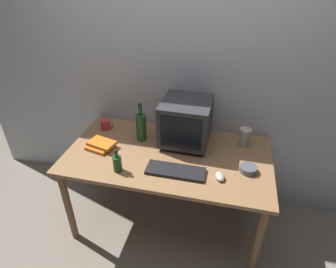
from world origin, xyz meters
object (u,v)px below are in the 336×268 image
object	(u,v)px
cd_spindle	(248,169)
metal_canister	(245,137)
keyboard	(176,171)
bottle_short	(117,163)
bottle_tall	(141,126)
mug	(106,124)
crt_monitor	(186,122)
computer_mouse	(220,176)
book_stack	(101,145)

from	to	relation	value
cd_spindle	metal_canister	xyz separation A→B (m)	(-0.04, 0.33, 0.05)
keyboard	bottle_short	bearing A→B (deg)	-169.15
bottle_tall	bottle_short	xyz separation A→B (m)	(-0.04, -0.43, -0.06)
bottle_short	metal_canister	size ratio (longest dim) A/B	1.23
mug	metal_canister	bearing A→B (deg)	1.22
crt_monitor	bottle_tall	bearing A→B (deg)	-173.53
computer_mouse	metal_canister	distance (m)	0.48
metal_canister	computer_mouse	bearing A→B (deg)	-108.62
keyboard	computer_mouse	xyz separation A→B (m)	(0.31, 0.01, 0.01)
bottle_short	book_stack	bearing A→B (deg)	135.60
computer_mouse	bottle_tall	distance (m)	0.77
keyboard	bottle_short	xyz separation A→B (m)	(-0.40, -0.08, 0.06)
computer_mouse	metal_canister	xyz separation A→B (m)	(0.15, 0.46, 0.06)
bottle_tall	cd_spindle	world-z (taller)	bottle_tall
metal_canister	bottle_short	bearing A→B (deg)	-148.14
bottle_short	metal_canister	xyz separation A→B (m)	(0.87, 0.54, 0.01)
bottle_tall	mug	world-z (taller)	bottle_tall
keyboard	bottle_tall	distance (m)	0.52
bottle_short	metal_canister	distance (m)	1.02
keyboard	mug	world-z (taller)	mug
keyboard	book_stack	bearing A→B (deg)	166.22
crt_monitor	keyboard	distance (m)	0.43
bottle_tall	mug	bearing A→B (deg)	166.79
bottle_short	mug	size ratio (longest dim) A/B	1.54
crt_monitor	book_stack	distance (m)	0.70
computer_mouse	cd_spindle	distance (m)	0.22
cd_spindle	metal_canister	world-z (taller)	metal_canister
metal_canister	cd_spindle	bearing A→B (deg)	-83.85
mug	bottle_short	bearing A→B (deg)	-58.12
bottle_tall	book_stack	world-z (taller)	bottle_tall
computer_mouse	mug	world-z (taller)	mug
crt_monitor	bottle_short	distance (m)	0.63
computer_mouse	bottle_short	bearing A→B (deg)	169.88
book_stack	cd_spindle	world-z (taller)	book_stack
metal_canister	bottle_tall	bearing A→B (deg)	-172.47
crt_monitor	book_stack	bearing A→B (deg)	-159.81
book_stack	mug	bearing A→B (deg)	105.90
cd_spindle	crt_monitor	bearing A→B (deg)	152.24
crt_monitor	computer_mouse	xyz separation A→B (m)	(0.32, -0.39, -0.17)
computer_mouse	mug	size ratio (longest dim) A/B	0.83
crt_monitor	metal_canister	distance (m)	0.49
cd_spindle	metal_canister	bearing A→B (deg)	96.15
computer_mouse	bottle_tall	world-z (taller)	bottle_tall
keyboard	mug	bearing A→B (deg)	148.90
keyboard	computer_mouse	distance (m)	0.31
book_stack	bottle_short	bearing A→B (deg)	-44.40
crt_monitor	mug	distance (m)	0.74
crt_monitor	bottle_short	bearing A→B (deg)	-130.31
keyboard	metal_canister	world-z (taller)	metal_canister
computer_mouse	bottle_short	size ratio (longest dim) A/B	0.54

